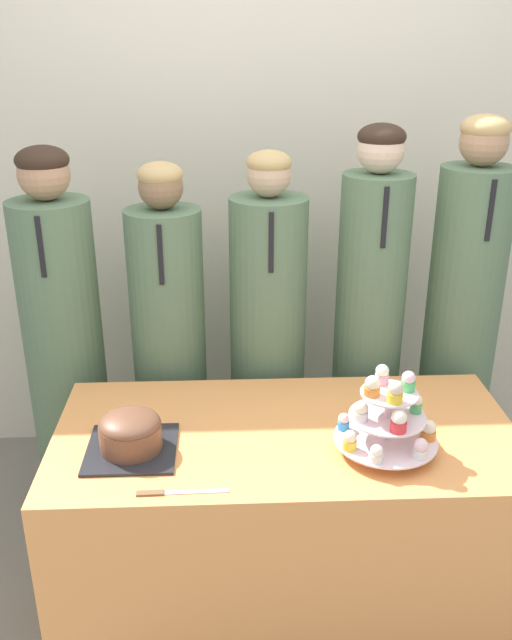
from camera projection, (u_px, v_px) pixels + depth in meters
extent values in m
cube|color=beige|center=(266.00, 168.00, 3.02)|extent=(9.00, 0.06, 2.70)
cube|color=#EF9951|center=(285.00, 519.00, 2.33)|extent=(1.50, 0.73, 0.71)
cube|color=#232328|center=(132.00, 449.00, 2.09)|extent=(0.28, 0.28, 0.01)
cylinder|color=brown|center=(131.00, 436.00, 2.07)|extent=(0.19, 0.19, 0.08)
ellipsoid|color=brown|center=(130.00, 424.00, 2.05)|extent=(0.19, 0.19, 0.07)
cube|color=silver|center=(197.00, 492.00, 1.90)|extent=(0.18, 0.02, 0.00)
cube|color=brown|center=(150.00, 494.00, 1.89)|extent=(0.08, 0.02, 0.01)
cylinder|color=silver|center=(387.00, 422.00, 2.05)|extent=(0.02, 0.02, 0.20)
cylinder|color=silver|center=(385.00, 439.00, 2.08)|extent=(0.32, 0.32, 0.01)
cylinder|color=silver|center=(387.00, 417.00, 2.05)|extent=(0.23, 0.23, 0.01)
cylinder|color=silver|center=(389.00, 393.00, 2.01)|extent=(0.17, 0.17, 0.01)
cylinder|color=#3893DB|center=(343.00, 425.00, 2.12)|extent=(0.04, 0.04, 0.03)
sphere|color=silver|center=(344.00, 418.00, 2.11)|extent=(0.04, 0.04, 0.04)
cylinder|color=yellow|center=(350.00, 445.00, 2.02)|extent=(0.04, 0.04, 0.03)
sphere|color=#F4E5C6|center=(350.00, 437.00, 2.00)|extent=(0.04, 0.04, 0.04)
cylinder|color=white|center=(376.00, 458.00, 1.96)|extent=(0.04, 0.04, 0.03)
sphere|color=white|center=(377.00, 451.00, 1.95)|extent=(0.04, 0.04, 0.04)
cylinder|color=white|center=(420.00, 453.00, 1.98)|extent=(0.04, 0.04, 0.03)
sphere|color=silver|center=(421.00, 445.00, 1.97)|extent=(0.04, 0.04, 0.04)
cylinder|color=orange|center=(428.00, 435.00, 2.07)|extent=(0.05, 0.05, 0.03)
sphere|color=#F4E5C6|center=(429.00, 427.00, 2.06)|extent=(0.05, 0.05, 0.05)
cylinder|color=yellow|center=(412.00, 420.00, 2.15)|extent=(0.04, 0.04, 0.03)
sphere|color=white|center=(413.00, 412.00, 2.14)|extent=(0.04, 0.04, 0.04)
cylinder|color=white|center=(376.00, 413.00, 2.19)|extent=(0.04, 0.04, 0.03)
sphere|color=beige|center=(376.00, 406.00, 2.18)|extent=(0.04, 0.04, 0.04)
cylinder|color=orange|center=(376.00, 398.00, 2.12)|extent=(0.04, 0.04, 0.02)
sphere|color=#F4E5C6|center=(377.00, 391.00, 2.11)|extent=(0.04, 0.04, 0.04)
cylinder|color=white|center=(361.00, 416.00, 2.02)|extent=(0.05, 0.05, 0.03)
sphere|color=#F4E5C6|center=(361.00, 408.00, 2.01)|extent=(0.04, 0.04, 0.04)
cylinder|color=#E5333D|center=(398.00, 426.00, 1.96)|extent=(0.05, 0.05, 0.03)
sphere|color=white|center=(399.00, 417.00, 1.95)|extent=(0.05, 0.05, 0.05)
cylinder|color=#4CB766|center=(416.00, 408.00, 2.06)|extent=(0.04, 0.04, 0.03)
sphere|color=#F4E5C6|center=(417.00, 400.00, 2.05)|extent=(0.03, 0.03, 0.03)
cylinder|color=#4CB766|center=(408.00, 386.00, 2.02)|extent=(0.04, 0.04, 0.03)
sphere|color=silver|center=(409.00, 378.00, 2.01)|extent=(0.04, 0.04, 0.04)
cylinder|color=pink|center=(382.00, 379.00, 2.06)|extent=(0.04, 0.04, 0.03)
sphere|color=white|center=(382.00, 371.00, 2.05)|extent=(0.04, 0.04, 0.04)
cylinder|color=orange|center=(372.00, 391.00, 2.00)|extent=(0.05, 0.05, 0.03)
sphere|color=#F4E5C6|center=(373.00, 383.00, 1.99)|extent=(0.05, 0.05, 0.05)
cylinder|color=yellow|center=(395.00, 397.00, 1.96)|extent=(0.05, 0.05, 0.03)
sphere|color=beige|center=(396.00, 389.00, 1.94)|extent=(0.04, 0.04, 0.04)
cylinder|color=#567556|center=(67.00, 367.00, 2.70)|extent=(0.30, 0.30, 1.35)
sphere|color=tan|center=(44.00, 174.00, 2.41)|extent=(0.19, 0.19, 0.19)
ellipsoid|color=#332319|center=(42.00, 160.00, 2.39)|extent=(0.19, 0.19, 0.10)
cube|color=black|center=(41.00, 247.00, 2.35)|extent=(0.02, 0.01, 0.22)
cylinder|color=#567556|center=(171.00, 369.00, 2.73)|extent=(0.29, 0.29, 1.31)
sphere|color=#8E6B4C|center=(161.00, 187.00, 2.44)|extent=(0.16, 0.16, 0.16)
ellipsoid|color=tan|center=(160.00, 174.00, 2.42)|extent=(0.17, 0.17, 0.09)
cube|color=black|center=(160.00, 255.00, 2.39)|extent=(0.02, 0.01, 0.22)
cylinder|color=#567556|center=(268.00, 363.00, 2.73)|extent=(0.30, 0.30, 1.35)
sphere|color=#D6AD89|center=(269.00, 175.00, 2.44)|extent=(0.16, 0.16, 0.16)
ellipsoid|color=tan|center=(269.00, 162.00, 2.43)|extent=(0.17, 0.17, 0.09)
cube|color=black|center=(271.00, 243.00, 2.39)|extent=(0.02, 0.01, 0.22)
cylinder|color=#567556|center=(367.00, 352.00, 2.74)|extent=(0.27, 0.27, 1.43)
sphere|color=beige|center=(381.00, 150.00, 2.43)|extent=(0.17, 0.17, 0.17)
ellipsoid|color=#332319|center=(382.00, 136.00, 2.41)|extent=(0.17, 0.17, 0.09)
cube|color=black|center=(385.00, 218.00, 2.38)|extent=(0.02, 0.01, 0.22)
cylinder|color=#567556|center=(458.00, 347.00, 2.75)|extent=(0.29, 0.29, 1.45)
sphere|color=tan|center=(484.00, 142.00, 2.43)|extent=(0.18, 0.18, 0.18)
ellipsoid|color=tan|center=(486.00, 128.00, 2.41)|extent=(0.18, 0.18, 0.10)
cube|color=black|center=(491.00, 211.00, 2.38)|extent=(0.02, 0.01, 0.22)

